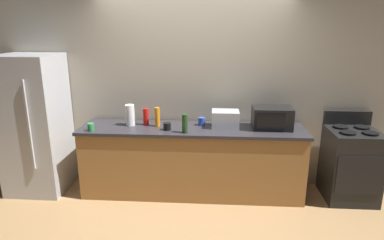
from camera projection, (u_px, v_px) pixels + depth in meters
ground_plane at (190, 208)px, 4.06m from camera, size 8.00×8.00×0.00m
back_wall at (194, 87)px, 4.46m from camera, size 6.40×0.10×2.70m
counter_run at (192, 161)px, 4.32m from camera, size 2.84×0.64×0.90m
refrigerator at (35, 124)px, 4.33m from camera, size 0.72×0.73×1.80m
stove_range at (350, 164)px, 4.18m from camera, size 0.60×0.61×1.08m
microwave at (272, 118)px, 4.14m from camera, size 0.48×0.35×0.27m
toaster_oven at (225, 119)px, 4.20m from camera, size 0.34×0.26×0.21m
paper_towel_roll at (130, 115)px, 4.26m from camera, size 0.12×0.12×0.27m
bottle_hot_sauce at (146, 117)px, 4.29m from camera, size 0.07×0.07×0.22m
bottle_dish_soap at (157, 117)px, 4.22m from camera, size 0.06×0.06×0.25m
bottle_wine at (185, 124)px, 3.96m from camera, size 0.07×0.07×0.23m
mug_green at (91, 127)px, 4.06m from camera, size 0.08×0.08×0.09m
mug_blue at (202, 121)px, 4.29m from camera, size 0.09×0.09×0.10m
mug_black at (167, 126)px, 4.09m from camera, size 0.09×0.09×0.09m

